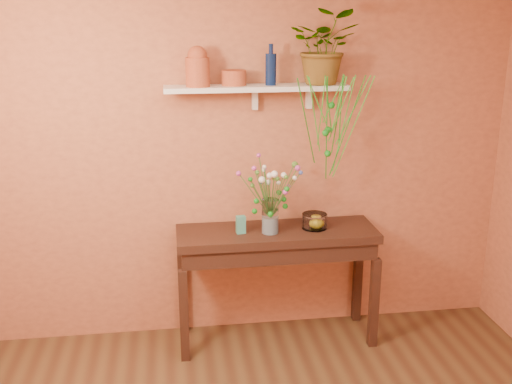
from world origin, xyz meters
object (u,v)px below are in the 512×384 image
(spider_plant, at_px, (325,47))
(glass_vase, at_px, (270,219))
(glass_bowl, at_px, (314,222))
(terracotta_jug, at_px, (198,67))
(sideboard, at_px, (277,246))
(bouquet, at_px, (273,184))
(blue_bottle, at_px, (271,69))

(spider_plant, distance_m, glass_vase, 1.28)
(glass_vase, relative_size, glass_bowl, 1.37)
(terracotta_jug, bearing_deg, sideboard, -10.23)
(sideboard, height_order, spider_plant, spider_plant)
(bouquet, relative_size, glass_bowl, 2.61)
(terracotta_jug, relative_size, blue_bottle, 0.97)
(glass_bowl, bearing_deg, spider_plant, 60.26)
(sideboard, height_order, glass_bowl, glass_bowl)
(glass_vase, xyz_separation_m, glass_bowl, (0.34, 0.05, -0.06))
(sideboard, distance_m, glass_vase, 0.25)
(glass_vase, bearing_deg, blue_bottle, 81.32)
(terracotta_jug, bearing_deg, glass_bowl, -6.85)
(sideboard, height_order, glass_vase, glass_vase)
(sideboard, bearing_deg, glass_vase, -139.21)
(sideboard, relative_size, glass_bowl, 7.96)
(terracotta_jug, height_order, glass_vase, terracotta_jug)
(spider_plant, relative_size, bouquet, 1.08)
(spider_plant, relative_size, glass_bowl, 2.82)
(terracotta_jug, relative_size, glass_bowl, 1.50)
(terracotta_jug, distance_m, glass_bowl, 1.40)
(terracotta_jug, relative_size, glass_vase, 1.09)
(sideboard, relative_size, spider_plant, 2.83)
(sideboard, height_order, terracotta_jug, terracotta_jug)
(spider_plant, xyz_separation_m, glass_bowl, (-0.07, -0.12, -1.25))
(terracotta_jug, height_order, glass_bowl, terracotta_jug)
(bouquet, bearing_deg, glass_vase, 150.78)
(terracotta_jug, xyz_separation_m, bouquet, (0.50, -0.16, -0.81))
(sideboard, bearing_deg, blue_bottle, 106.33)
(spider_plant, relative_size, glass_vase, 2.06)
(blue_bottle, height_order, spider_plant, spider_plant)
(blue_bottle, relative_size, glass_bowl, 1.54)
(bouquet, xyz_separation_m, glass_bowl, (0.32, 0.06, -0.32))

